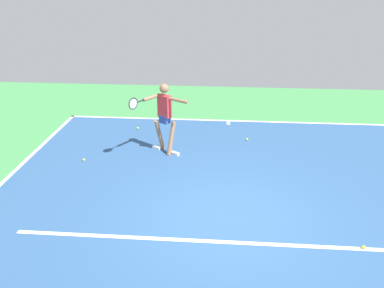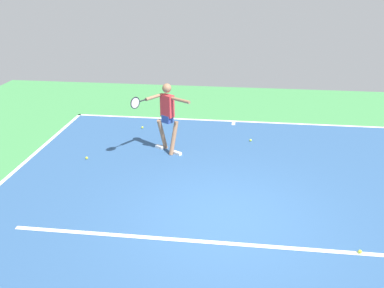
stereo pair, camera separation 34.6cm
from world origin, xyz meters
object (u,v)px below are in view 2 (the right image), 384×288
(tennis_ball_near_player, at_px, (87,158))
(tennis_player, at_px, (167,113))
(tennis_ball_far_corner, at_px, (251,140))
(tennis_ball_by_baseline, at_px, (360,252))
(tennis_ball_centre_court, at_px, (142,127))

(tennis_ball_near_player, bearing_deg, tennis_player, -159.99)
(tennis_player, xyz_separation_m, tennis_ball_far_corner, (-2.19, -0.99, -1.05))
(tennis_ball_by_baseline, bearing_deg, tennis_player, -43.32)
(tennis_ball_centre_court, bearing_deg, tennis_ball_by_baseline, 133.26)
(tennis_player, relative_size, tennis_ball_far_corner, 28.18)
(tennis_ball_centre_court, bearing_deg, tennis_player, 123.49)
(tennis_ball_centre_court, bearing_deg, tennis_ball_near_player, 68.99)
(tennis_player, bearing_deg, tennis_ball_near_player, 52.75)
(tennis_player, bearing_deg, tennis_ball_centre_court, -23.78)
(tennis_player, xyz_separation_m, tennis_ball_near_player, (1.97, 0.72, -1.05))
(tennis_player, bearing_deg, tennis_ball_far_corner, -122.87)
(tennis_ball_by_baseline, height_order, tennis_ball_near_player, same)
(tennis_ball_far_corner, bearing_deg, tennis_ball_centre_court, -10.80)
(tennis_ball_near_player, height_order, tennis_ball_far_corner, same)
(tennis_player, distance_m, tennis_ball_by_baseline, 5.62)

